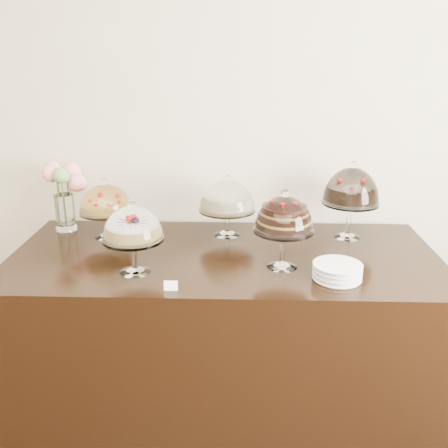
{
  "coord_description": "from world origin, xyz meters",
  "views": [
    {
      "loc": [
        0.14,
        0.07,
        1.89
      ],
      "look_at": [
        0.07,
        2.4,
        1.08
      ],
      "focal_mm": 40.0,
      "sensor_mm": 36.0,
      "label": 1
    }
  ],
  "objects_px": {
    "cake_stand_fruit_tart": "(106,201)",
    "flower_vase": "(64,187)",
    "cake_stand_dark_choco": "(351,189)",
    "cake_stand_sugar_sponge": "(133,227)",
    "cake_stand_choco_layer": "(284,217)",
    "display_counter": "(224,330)",
    "cake_stand_cheesecake": "(227,198)",
    "plate_stack": "(337,271)"
  },
  "relations": [
    {
      "from": "cake_stand_choco_layer",
      "to": "flower_vase",
      "type": "bearing_deg",
      "value": 157.08
    },
    {
      "from": "plate_stack",
      "to": "cake_stand_dark_choco",
      "type": "bearing_deg",
      "value": 74.01
    },
    {
      "from": "cake_stand_sugar_sponge",
      "to": "flower_vase",
      "type": "height_order",
      "value": "flower_vase"
    },
    {
      "from": "display_counter",
      "to": "cake_stand_fruit_tart",
      "type": "bearing_deg",
      "value": 160.96
    },
    {
      "from": "cake_stand_sugar_sponge",
      "to": "cake_stand_fruit_tart",
      "type": "xyz_separation_m",
      "value": [
        -0.25,
        0.47,
        -0.02
      ]
    },
    {
      "from": "display_counter",
      "to": "cake_stand_cheesecake",
      "type": "relative_size",
      "value": 6.27
    },
    {
      "from": "cake_stand_sugar_sponge",
      "to": "cake_stand_dark_choco",
      "type": "xyz_separation_m",
      "value": [
        1.1,
        0.5,
        0.05
      ]
    },
    {
      "from": "display_counter",
      "to": "cake_stand_fruit_tart",
      "type": "relative_size",
      "value": 6.48
    },
    {
      "from": "cake_stand_fruit_tart",
      "to": "flower_vase",
      "type": "bearing_deg",
      "value": 153.98
    },
    {
      "from": "cake_stand_sugar_sponge",
      "to": "cake_stand_choco_layer",
      "type": "relative_size",
      "value": 0.92
    },
    {
      "from": "cake_stand_sugar_sponge",
      "to": "cake_stand_fruit_tart",
      "type": "relative_size",
      "value": 1.06
    },
    {
      "from": "cake_stand_choco_layer",
      "to": "cake_stand_fruit_tart",
      "type": "height_order",
      "value": "cake_stand_choco_layer"
    },
    {
      "from": "cake_stand_sugar_sponge",
      "to": "cake_stand_fruit_tart",
      "type": "height_order",
      "value": "cake_stand_sugar_sponge"
    },
    {
      "from": "cake_stand_cheesecake",
      "to": "cake_stand_dark_choco",
      "type": "relative_size",
      "value": 0.81
    },
    {
      "from": "cake_stand_choco_layer",
      "to": "flower_vase",
      "type": "distance_m",
      "value": 1.33
    },
    {
      "from": "cake_stand_choco_layer",
      "to": "cake_stand_fruit_tart",
      "type": "bearing_deg",
      "value": 157.99
    },
    {
      "from": "flower_vase",
      "to": "plate_stack",
      "type": "relative_size",
      "value": 1.83
    },
    {
      "from": "cake_stand_cheesecake",
      "to": "cake_stand_choco_layer",
      "type": "bearing_deg",
      "value": -57.42
    },
    {
      "from": "cake_stand_sugar_sponge",
      "to": "cake_stand_dark_choco",
      "type": "bearing_deg",
      "value": 24.62
    },
    {
      "from": "flower_vase",
      "to": "cake_stand_fruit_tart",
      "type": "bearing_deg",
      "value": -26.02
    },
    {
      "from": "cake_stand_cheesecake",
      "to": "plate_stack",
      "type": "distance_m",
      "value": 0.79
    },
    {
      "from": "cake_stand_dark_choco",
      "to": "cake_stand_fruit_tart",
      "type": "relative_size",
      "value": 1.28
    },
    {
      "from": "flower_vase",
      "to": "cake_stand_cheesecake",
      "type": "bearing_deg",
      "value": -4.81
    },
    {
      "from": "cake_stand_choco_layer",
      "to": "cake_stand_cheesecake",
      "type": "xyz_separation_m",
      "value": [
        -0.28,
        0.44,
        -0.04
      ]
    },
    {
      "from": "cake_stand_cheesecake",
      "to": "cake_stand_fruit_tart",
      "type": "height_order",
      "value": "cake_stand_cheesecake"
    },
    {
      "from": "cake_stand_sugar_sponge",
      "to": "display_counter",
      "type": "bearing_deg",
      "value": 29.67
    },
    {
      "from": "cake_stand_sugar_sponge",
      "to": "cake_stand_dark_choco",
      "type": "relative_size",
      "value": 0.83
    },
    {
      "from": "cake_stand_dark_choco",
      "to": "cake_stand_fruit_tart",
      "type": "distance_m",
      "value": 1.35
    },
    {
      "from": "cake_stand_choco_layer",
      "to": "cake_stand_fruit_tart",
      "type": "relative_size",
      "value": 1.15
    },
    {
      "from": "display_counter",
      "to": "cake_stand_sugar_sponge",
      "type": "bearing_deg",
      "value": -150.33
    },
    {
      "from": "cake_stand_cheesecake",
      "to": "cake_stand_fruit_tart",
      "type": "xyz_separation_m",
      "value": [
        -0.67,
        -0.05,
        -0.01
      ]
    },
    {
      "from": "cake_stand_dark_choco",
      "to": "plate_stack",
      "type": "distance_m",
      "value": 0.62
    },
    {
      "from": "display_counter",
      "to": "cake_stand_sugar_sponge",
      "type": "height_order",
      "value": "cake_stand_sugar_sponge"
    },
    {
      "from": "cake_stand_fruit_tart",
      "to": "display_counter",
      "type": "bearing_deg",
      "value": -19.04
    },
    {
      "from": "plate_stack",
      "to": "cake_stand_cheesecake",
      "type": "bearing_deg",
      "value": 132.61
    },
    {
      "from": "display_counter",
      "to": "cake_stand_fruit_tart",
      "type": "distance_m",
      "value": 0.96
    },
    {
      "from": "cake_stand_sugar_sponge",
      "to": "cake_stand_choco_layer",
      "type": "height_order",
      "value": "cake_stand_choco_layer"
    },
    {
      "from": "cake_stand_sugar_sponge",
      "to": "cake_stand_dark_choco",
      "type": "height_order",
      "value": "cake_stand_dark_choco"
    },
    {
      "from": "cake_stand_sugar_sponge",
      "to": "cake_stand_fruit_tart",
      "type": "bearing_deg",
      "value": 118.08
    },
    {
      "from": "cake_stand_sugar_sponge",
      "to": "cake_stand_choco_layer",
      "type": "bearing_deg",
      "value": 6.65
    },
    {
      "from": "cake_stand_sugar_sponge",
      "to": "cake_stand_cheesecake",
      "type": "height_order",
      "value": "cake_stand_sugar_sponge"
    },
    {
      "from": "display_counter",
      "to": "cake_stand_sugar_sponge",
      "type": "relative_size",
      "value": 6.12
    }
  ]
}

